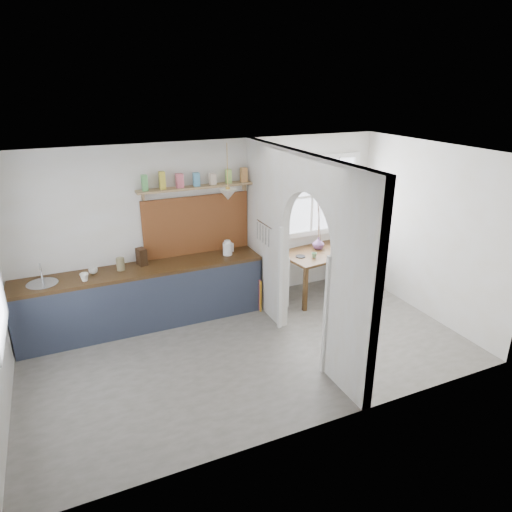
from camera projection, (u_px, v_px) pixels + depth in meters
name	position (u px, v px, depth m)	size (l,w,h in m)	color
floor	(251.00, 350.00, 6.14)	(5.80, 3.20, 0.01)	gray
ceiling	(250.00, 155.00, 5.21)	(5.80, 3.20, 0.01)	white
walls	(251.00, 261.00, 5.68)	(5.81, 3.21, 2.60)	white
partition	(298.00, 241.00, 5.94)	(0.12, 3.20, 2.60)	white
nook_window	(312.00, 196.00, 7.58)	(1.76, 0.10, 1.30)	white
counter	(144.00, 295.00, 6.68)	(3.50, 0.60, 0.90)	#492E1B
sink	(42.00, 284.00, 6.01)	(0.40, 0.40, 0.02)	#B1B4BA
backsplash	(197.00, 225.00, 6.92)	(1.65, 0.03, 0.90)	brown
shelf	(197.00, 184.00, 6.61)	(1.75, 0.20, 0.21)	tan
pendant_lamp	(228.00, 194.00, 6.50)	(0.26, 0.26, 0.16)	white
utensil_rail	(264.00, 224.00, 6.62)	(0.02, 0.02, 0.50)	#B1B4BA
dining_table	(318.00, 273.00, 7.63)	(1.22, 0.81, 0.76)	#492E1B
chair_left	(275.00, 279.00, 7.31)	(0.38, 0.38, 0.84)	white
chair_right	(357.00, 263.00, 7.97)	(0.39, 0.39, 0.84)	white
kettle	(227.00, 248.00, 6.96)	(0.19, 0.15, 0.23)	white
mug_a	(84.00, 277.00, 6.07)	(0.11, 0.11, 0.11)	white
mug_b	(93.00, 270.00, 6.30)	(0.12, 0.12, 0.09)	white
knife_block	(142.00, 257.00, 6.58)	(0.11, 0.16, 0.25)	#442B16
jar	(121.00, 264.00, 6.40)	(0.11, 0.11, 0.18)	#837852
towel_magenta	(259.00, 295.00, 7.11)	(0.02, 0.03, 0.51)	#BA3567
towel_orange	(260.00, 297.00, 7.09)	(0.02, 0.03, 0.54)	orange
bowl	(344.00, 250.00, 7.48)	(0.32, 0.32, 0.08)	white
table_cup	(314.00, 255.00, 7.24)	(0.09, 0.09, 0.08)	#618F62
plate	(300.00, 256.00, 7.29)	(0.16, 0.16, 0.01)	black
vase	(318.00, 243.00, 7.61)	(0.19, 0.19, 0.20)	#664171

